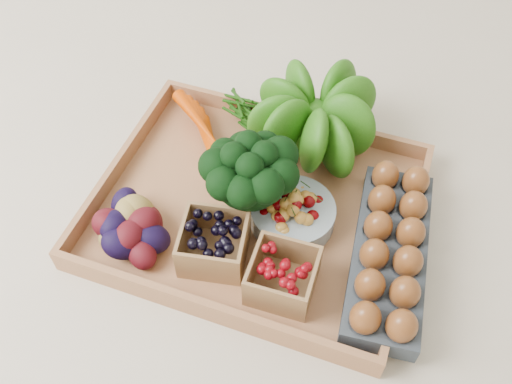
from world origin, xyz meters
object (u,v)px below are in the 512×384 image
(broccoli, at_px, (250,189))
(cherry_bowl, at_px, (293,214))
(tray, at_px, (256,210))
(egg_carton, at_px, (389,255))

(broccoli, relative_size, cherry_bowl, 1.08)
(tray, xyz_separation_m, egg_carton, (0.24, -0.03, 0.03))
(broccoli, bearing_deg, tray, 51.66)
(egg_carton, bearing_deg, tray, 167.02)
(tray, height_order, cherry_bowl, cherry_bowl)
(broccoli, xyz_separation_m, egg_carton, (0.25, -0.02, -0.04))
(tray, relative_size, egg_carton, 1.65)
(tray, height_order, egg_carton, egg_carton)
(tray, distance_m, broccoli, 0.07)
(egg_carton, bearing_deg, broccoli, 169.52)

